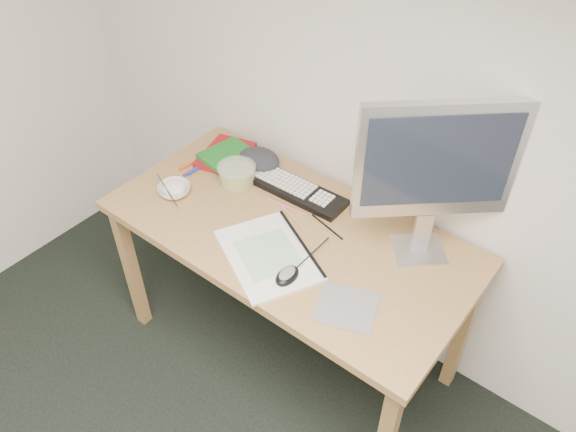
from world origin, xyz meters
name	(u,v)px	position (x,y,z in m)	size (l,w,h in m)	color
desk	(288,245)	(-0.32, 1.43, 0.67)	(1.40, 0.70, 0.75)	#A3804A
mousepad	(346,307)	(0.06, 1.25, 0.75)	(0.20, 0.18, 0.00)	gray
sketchpad	(268,255)	(-0.28, 1.28, 0.76)	(0.39, 0.28, 0.01)	white
keyboard	(297,191)	(-0.42, 1.62, 0.76)	(0.42, 0.13, 0.02)	black
monitor	(436,165)	(0.12, 1.63, 1.13)	(0.41, 0.37, 0.61)	silver
mouse	(287,273)	(-0.16, 1.23, 0.78)	(0.07, 0.10, 0.04)	black
rice_bowl	(174,190)	(-0.80, 1.31, 0.77)	(0.13, 0.13, 0.04)	silver
chopsticks	(167,190)	(-0.80, 1.28, 0.79)	(0.02, 0.02, 0.24)	silver
fruit_tub	(237,175)	(-0.66, 1.53, 0.79)	(0.16, 0.16, 0.08)	gold
book_red	(226,155)	(-0.82, 1.62, 0.76)	(0.19, 0.25, 0.02)	maroon
book_green	(226,154)	(-0.80, 1.61, 0.78)	(0.15, 0.21, 0.02)	#1A6B20
cloth_lump	(259,160)	(-0.66, 1.67, 0.78)	(0.16, 0.13, 0.06)	#24272B
pencil_pink	(288,207)	(-0.39, 1.53, 0.75)	(0.01, 0.01, 0.18)	pink
pencil_tan	(295,220)	(-0.33, 1.48, 0.75)	(0.01, 0.01, 0.19)	tan
pencil_black	(327,227)	(-0.21, 1.53, 0.75)	(0.01, 0.01, 0.17)	black
marker_blue	(200,167)	(-0.85, 1.50, 0.76)	(0.01, 0.01, 0.14)	#1F2EA8
marker_orange	(192,163)	(-0.90, 1.50, 0.76)	(0.01, 0.01, 0.13)	#D04D18
marker_purple	(196,168)	(-0.86, 1.48, 0.76)	(0.01, 0.01, 0.14)	#5B2381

